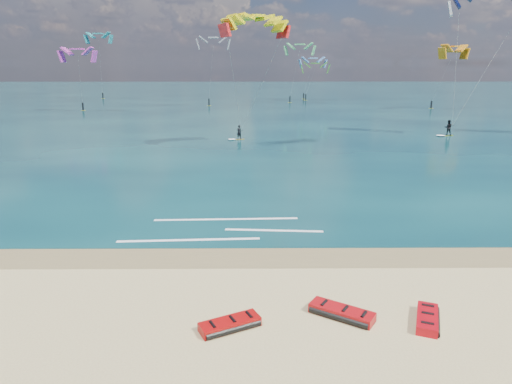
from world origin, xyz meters
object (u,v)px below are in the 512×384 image
packed_kite_right (427,323)px  packed_kite_left (230,328)px  kitesurfer_far (473,50)px  packed_kite_mid (341,316)px  kitesurfer_main (247,75)px

packed_kite_right → packed_kite_left: bearing=113.4°
kitesurfer_far → packed_kite_mid: bearing=-138.0°
packed_kite_left → packed_kite_mid: packed_kite_mid is taller
packed_kite_left → kitesurfer_far: size_ratio=0.12×
packed_kite_left → kitesurfer_main: size_ratio=0.16×
packed_kite_right → kitesurfer_main: 36.24m
packed_kite_mid → packed_kite_left: bearing=-137.3°
kitesurfer_main → kitesurfer_far: 25.88m
packed_kite_left → kitesurfer_far: (25.49, 39.86, 9.87)m
packed_kite_mid → kitesurfer_far: (21.66, 39.16, 9.87)m
packed_kite_mid → packed_kite_right: bearing=23.7°
kitesurfer_main → packed_kite_left: bearing=-106.6°
packed_kite_left → packed_kite_right: 6.64m
packed_kite_mid → kitesurfer_main: (-3.66, 34.48, 7.26)m
packed_kite_left → packed_kite_mid: (3.83, 0.70, 0.00)m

